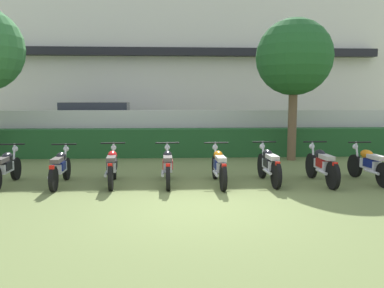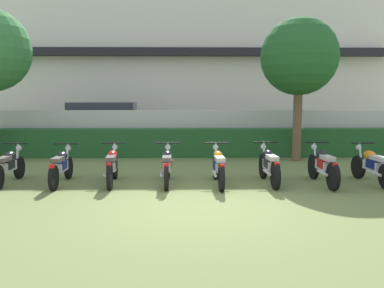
# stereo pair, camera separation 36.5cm
# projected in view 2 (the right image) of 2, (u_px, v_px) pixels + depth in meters

# --- Properties ---
(ground) EXTENTS (60.00, 60.00, 0.00)m
(ground) POSITION_uv_depth(u_px,v_px,m) (194.00, 207.00, 7.33)
(ground) COLOR olive
(building) EXTENTS (21.83, 6.50, 7.93)m
(building) POSITION_uv_depth(u_px,v_px,m) (189.00, 63.00, 21.10)
(building) COLOR silver
(building) RESTS_ON ground
(compound_wall) EXTENTS (20.74, 0.30, 1.62)m
(compound_wall) POSITION_uv_depth(u_px,v_px,m) (190.00, 132.00, 14.34)
(compound_wall) COLOR silver
(compound_wall) RESTS_ON ground
(hedge_row) EXTENTS (16.59, 0.70, 0.99)m
(hedge_row) POSITION_uv_depth(u_px,v_px,m) (190.00, 143.00, 13.68)
(hedge_row) COLOR #235628
(hedge_row) RESTS_ON ground
(parked_car) EXTENTS (4.57, 2.23, 1.89)m
(parked_car) POSITION_uv_depth(u_px,v_px,m) (107.00, 125.00, 16.35)
(parked_car) COLOR #9EA3A8
(parked_car) RESTS_ON ground
(tree_far_side) EXTENTS (2.49, 2.49, 4.64)m
(tree_far_side) POSITION_uv_depth(u_px,v_px,m) (299.00, 57.00, 12.42)
(tree_far_side) COLOR brown
(tree_far_side) RESTS_ON ground
(motorcycle_in_row_1) EXTENTS (0.60, 1.87, 0.94)m
(motorcycle_in_row_1) POSITION_uv_depth(u_px,v_px,m) (8.00, 166.00, 9.23)
(motorcycle_in_row_1) COLOR black
(motorcycle_in_row_1) RESTS_ON ground
(motorcycle_in_row_2) EXTENTS (0.60, 1.86, 0.94)m
(motorcycle_in_row_2) POSITION_uv_depth(u_px,v_px,m) (61.00, 166.00, 9.22)
(motorcycle_in_row_2) COLOR black
(motorcycle_in_row_2) RESTS_ON ground
(motorcycle_in_row_3) EXTENTS (0.60, 1.84, 0.96)m
(motorcycle_in_row_3) POSITION_uv_depth(u_px,v_px,m) (112.00, 165.00, 9.25)
(motorcycle_in_row_3) COLOR black
(motorcycle_in_row_3) RESTS_ON ground
(motorcycle_in_row_4) EXTENTS (0.60, 1.92, 0.96)m
(motorcycle_in_row_4) POSITION_uv_depth(u_px,v_px,m) (167.00, 166.00, 9.25)
(motorcycle_in_row_4) COLOR black
(motorcycle_in_row_4) RESTS_ON ground
(motorcycle_in_row_5) EXTENTS (0.60, 1.96, 0.96)m
(motorcycle_in_row_5) POSITION_uv_depth(u_px,v_px,m) (218.00, 166.00, 9.16)
(motorcycle_in_row_5) COLOR black
(motorcycle_in_row_5) RESTS_ON ground
(motorcycle_in_row_6) EXTENTS (0.60, 1.85, 0.97)m
(motorcycle_in_row_6) POSITION_uv_depth(u_px,v_px,m) (269.00, 165.00, 9.27)
(motorcycle_in_row_6) COLOR black
(motorcycle_in_row_6) RESTS_ON ground
(motorcycle_in_row_7) EXTENTS (0.60, 1.93, 0.98)m
(motorcycle_in_row_7) POSITION_uv_depth(u_px,v_px,m) (323.00, 165.00, 9.19)
(motorcycle_in_row_7) COLOR black
(motorcycle_in_row_7) RESTS_ON ground
(motorcycle_in_row_8) EXTENTS (0.60, 1.86, 0.95)m
(motorcycle_in_row_8) POSITION_uv_depth(u_px,v_px,m) (372.00, 165.00, 9.27)
(motorcycle_in_row_8) COLOR black
(motorcycle_in_row_8) RESTS_ON ground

